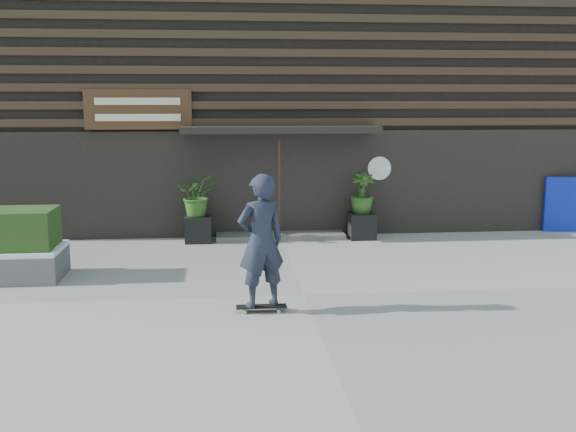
{
  "coord_description": "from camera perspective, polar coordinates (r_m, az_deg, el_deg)",
  "views": [
    {
      "loc": [
        -1.32,
        -10.71,
        3.27
      ],
      "look_at": [
        -0.13,
        1.4,
        1.1
      ],
      "focal_mm": 41.63,
      "sensor_mm": 36.0,
      "label": 1
    }
  ],
  "objects": [
    {
      "name": "ground",
      "position": [
        11.27,
        1.37,
        -6.75
      ],
      "size": [
        80.0,
        80.0,
        0.0
      ],
      "primitive_type": "plane",
      "color": "#9D9A95",
      "rests_on": "ground"
    },
    {
      "name": "entrance_step",
      "position": [
        15.69,
        -0.67,
        -1.69
      ],
      "size": [
        3.0,
        0.8,
        0.12
      ],
      "primitive_type": "cube",
      "color": "#4F4F4C",
      "rests_on": "ground"
    },
    {
      "name": "planter_pot_left",
      "position": [
        15.41,
        -7.66,
        -1.1
      ],
      "size": [
        0.6,
        0.6,
        0.6
      ],
      "primitive_type": "cube",
      "color": "black",
      "rests_on": "ground"
    },
    {
      "name": "bamboo_left",
      "position": [
        15.27,
        -7.73,
        1.77
      ],
      "size": [
        0.86,
        0.75,
        0.96
      ],
      "primitive_type": "imported",
      "color": "#2D591E",
      "rests_on": "planter_pot_left"
    },
    {
      "name": "planter_pot_right",
      "position": [
        15.73,
        6.31,
        -0.84
      ],
      "size": [
        0.6,
        0.6,
        0.6
      ],
      "primitive_type": "cube",
      "color": "black",
      "rests_on": "ground"
    },
    {
      "name": "bamboo_right",
      "position": [
        15.6,
        6.36,
        1.98
      ],
      "size": [
        0.54,
        0.54,
        0.96
      ],
      "primitive_type": "imported",
      "color": "#2D591E",
      "rests_on": "planter_pot_right"
    },
    {
      "name": "blue_tarp",
      "position": [
        17.82,
        23.24,
        0.92
      ],
      "size": [
        1.45,
        0.32,
        1.35
      ],
      "primitive_type": "cube",
      "rotation": [
        0.0,
        0.0,
        -0.14
      ],
      "color": "#0D1DAD",
      "rests_on": "ground"
    },
    {
      "name": "building",
      "position": [
        20.72,
        -2.0,
        12.09
      ],
      "size": [
        18.0,
        11.0,
        8.0
      ],
      "color": "black",
      "rests_on": "ground"
    },
    {
      "name": "skateboarder",
      "position": [
        10.13,
        -2.32,
        -2.16
      ],
      "size": [
        0.87,
        0.72,
        2.15
      ],
      "color": "black",
      "rests_on": "ground"
    }
  ]
}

